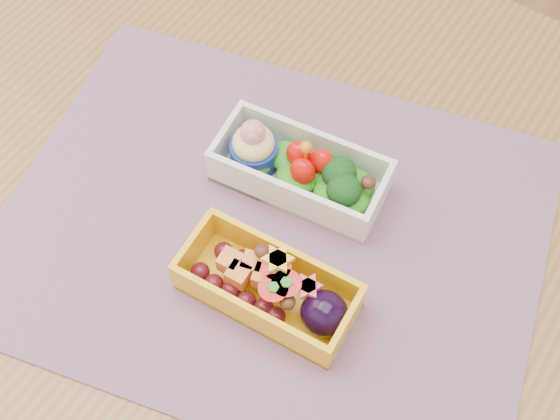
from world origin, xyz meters
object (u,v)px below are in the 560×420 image
Objects in this scene: table at (300,255)px; placemat at (271,229)px; bento_white at (299,170)px; bento_yellow at (271,288)px.

placemat reaches higher than table.
table is 6.48× the size of bento_white.
bento_white is (-0.02, 0.03, 0.13)m from table.
placemat is at bearing 120.06° from bento_yellow.
table is at bearing 101.98° from bento_yellow.
table is at bearing -59.23° from bento_white.
placemat is (-0.01, -0.04, 0.10)m from table.
table is 0.11m from placemat.
placemat is 2.88× the size of bento_white.
bento_yellow is at bearing -55.41° from placemat.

